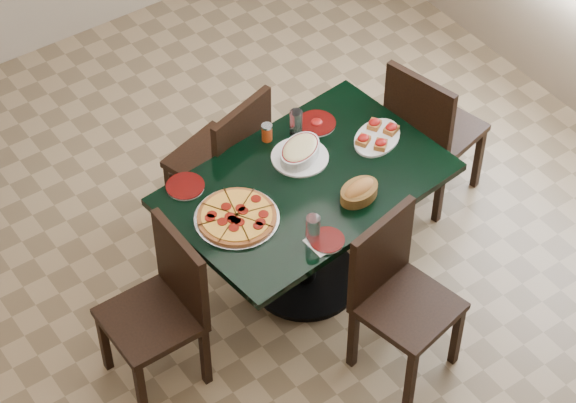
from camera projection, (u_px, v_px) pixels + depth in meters
floor at (268, 315)px, 5.91m from camera, size 5.50×5.50×0.00m
main_table at (306, 207)px, 5.67m from camera, size 1.46×1.03×0.75m
chair_far at (228, 157)px, 6.00m from camera, size 0.54×0.54×0.93m
chair_near at (396, 289)px, 5.37m from camera, size 0.50×0.50×0.91m
chair_right at (428, 127)px, 6.16m from camera, size 0.52×0.52×0.94m
chair_left at (164, 302)px, 5.32m from camera, size 0.42×0.42×0.90m
pepperoni_pizza at (237, 217)px, 5.35m from camera, size 0.41×0.41×0.04m
lasagna_casserole at (300, 151)px, 5.63m from camera, size 0.31×0.29×0.09m
bread_basket at (359, 191)px, 5.44m from camera, size 0.23×0.18×0.09m
bruschetta_platter at (377, 136)px, 5.74m from camera, size 0.37×0.33×0.05m
side_plate_near at (327, 240)px, 5.26m from camera, size 0.17×0.17×0.02m
side_plate_far_r at (317, 123)px, 5.83m from camera, size 0.20×0.20×0.03m
side_plate_far_l at (185, 186)px, 5.51m from camera, size 0.19×0.19×0.02m
napkin_setting at (323, 242)px, 5.26m from camera, size 0.14×0.14×0.01m
water_glass_a at (296, 122)px, 5.74m from camera, size 0.07×0.07×0.14m
water_glass_b at (313, 229)px, 5.22m from camera, size 0.07×0.07×0.15m
pepper_shaker at (267, 132)px, 5.72m from camera, size 0.06×0.06×0.10m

